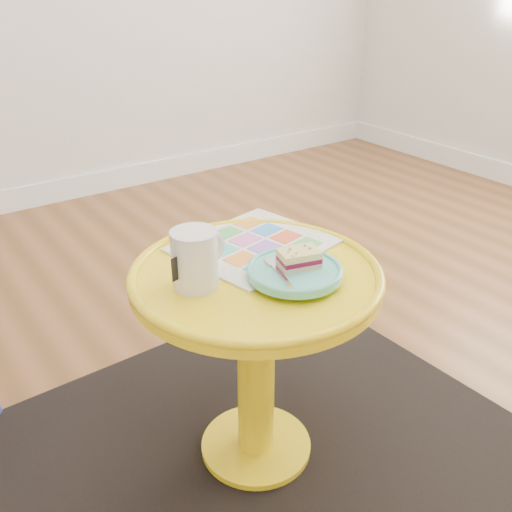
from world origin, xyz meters
TOP-DOWN VIEW (x-y plane):
  - floor at (0.00, 0.00)m, footprint 4.00×4.00m
  - rug at (-0.38, -0.06)m, footprint 1.34×1.14m
  - side_table at (-0.38, -0.06)m, footprint 0.56×0.56m
  - newspaper at (-0.31, 0.05)m, footprint 0.40×0.36m
  - mug at (-0.52, -0.04)m, footprint 0.14×0.10m
  - plate at (-0.34, -0.14)m, footprint 0.20×0.20m
  - cake_slice at (-0.32, -0.14)m, footprint 0.10×0.08m
  - fork at (-0.38, -0.14)m, footprint 0.05×0.14m

SIDE VIEW (x-z plane):
  - floor at x=0.00m, z-range 0.00..0.00m
  - rug at x=-0.38m, z-range 0.00..0.01m
  - side_table at x=-0.38m, z-range 0.12..0.64m
  - newspaper at x=-0.31m, z-range 0.53..0.53m
  - plate at x=-0.34m, z-range 0.54..0.56m
  - fork at x=-0.38m, z-range 0.56..0.56m
  - cake_slice at x=-0.32m, z-range 0.56..0.59m
  - mug at x=-0.52m, z-range 0.53..0.66m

